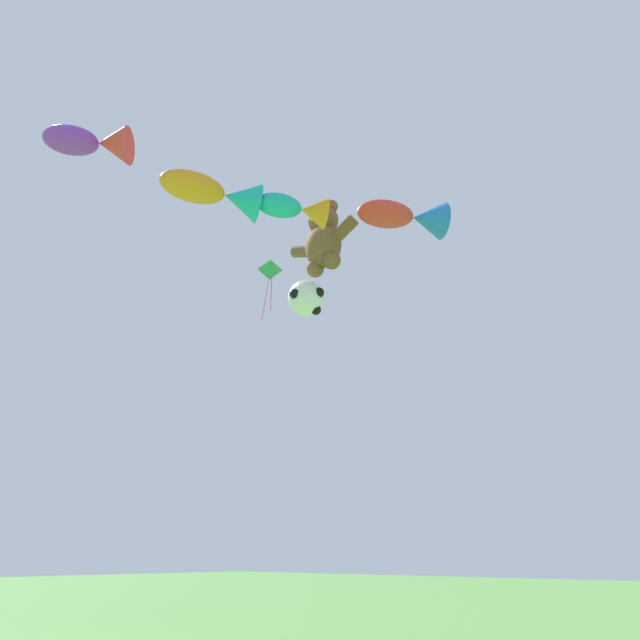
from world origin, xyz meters
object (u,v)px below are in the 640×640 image
at_px(teddy_bear_kite, 323,238).
at_px(fish_kite_violet, 92,142).
at_px(fish_kite_crimson, 407,217).
at_px(soccer_ball_kite, 306,298).
at_px(fish_kite_teal, 296,209).
at_px(diamond_kite, 270,276).
at_px(fish_kite_tangerine, 218,193).

xyz_separation_m(teddy_bear_kite, fish_kite_violet, (-2.04, -5.92, 0.14)).
relative_size(fish_kite_crimson, fish_kite_violet, 1.28).
relative_size(soccer_ball_kite, fish_kite_teal, 0.60).
bearing_deg(fish_kite_crimson, fish_kite_teal, -127.12).
distance_m(soccer_ball_kite, fish_kite_violet, 6.40).
distance_m(teddy_bear_kite, fish_kite_teal, 1.87).
bearing_deg(fish_kite_violet, diamond_kite, 106.06).
relative_size(teddy_bear_kite, fish_kite_tangerine, 0.97).
distance_m(soccer_ball_kite, fish_kite_tangerine, 3.63).
bearing_deg(fish_kite_tangerine, fish_kite_teal, 52.10).
height_order(fish_kite_crimson, diamond_kite, diamond_kite).
bearing_deg(diamond_kite, fish_kite_tangerine, -54.91).
xyz_separation_m(fish_kite_tangerine, diamond_kite, (-3.59, 5.11, 1.88)).
xyz_separation_m(fish_kite_teal, fish_kite_tangerine, (-1.22, -1.57, 0.11)).
relative_size(fish_kite_crimson, fish_kite_tangerine, 0.96).
bearing_deg(teddy_bear_kite, fish_kite_crimson, 16.44).
bearing_deg(fish_kite_teal, fish_kite_violet, -121.74).
bearing_deg(fish_kite_violet, teddy_bear_kite, 71.00).
bearing_deg(fish_kite_crimson, soccer_ball_kite, -166.48).
bearing_deg(fish_kite_crimson, fish_kite_tangerine, -127.43).
height_order(teddy_bear_kite, fish_kite_crimson, teddy_bear_kite).
bearing_deg(fish_kite_teal, soccer_ball_kite, 123.86).
bearing_deg(teddy_bear_kite, diamond_kite, 157.01).
distance_m(fish_kite_crimson, fish_kite_teal, 3.08).
height_order(teddy_bear_kite, soccer_ball_kite, teddy_bear_kite).
bearing_deg(soccer_ball_kite, fish_kite_violet, -103.65).
xyz_separation_m(teddy_bear_kite, diamond_kite, (-4.26, 1.81, 1.55)).
xyz_separation_m(teddy_bear_kite, fish_kite_tangerine, (-0.67, -3.30, -0.33)).
bearing_deg(teddy_bear_kite, fish_kite_violet, -109.00).
xyz_separation_m(fish_kite_tangerine, fish_kite_violet, (-1.37, -2.62, 0.47)).
bearing_deg(fish_kite_teal, teddy_bear_kite, 107.59).
distance_m(soccer_ball_kite, fish_kite_teal, 2.51).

